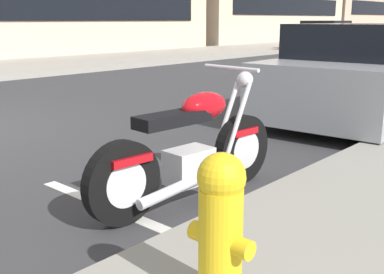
{
  "coord_description": "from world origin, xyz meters",
  "views": [
    {
      "loc": [
        -2.28,
        -6.9,
        1.53
      ],
      "look_at": [
        0.74,
        -4.2,
        0.52
      ],
      "focal_mm": 44.17,
      "sensor_mm": 36.0,
      "label": 1
    }
  ],
  "objects_px": {
    "parked_motorcycle": "(191,152)",
    "fire_hydrant": "(221,224)",
    "car_opposite_curb": "(325,37)",
    "parked_car_mid_block": "(367,73)"
  },
  "relations": [
    {
      "from": "parked_motorcycle",
      "to": "car_opposite_curb",
      "type": "xyz_separation_m",
      "value": [
        18.7,
        8.16,
        0.26
      ]
    },
    {
      "from": "car_opposite_curb",
      "to": "parked_car_mid_block",
      "type": "bearing_deg",
      "value": 26.27
    },
    {
      "from": "parked_motorcycle",
      "to": "fire_hydrant",
      "type": "relative_size",
      "value": 2.65
    },
    {
      "from": "parked_motorcycle",
      "to": "car_opposite_curb",
      "type": "distance_m",
      "value": 20.4
    },
    {
      "from": "car_opposite_curb",
      "to": "fire_hydrant",
      "type": "height_order",
      "value": "car_opposite_curb"
    },
    {
      "from": "car_opposite_curb",
      "to": "fire_hydrant",
      "type": "bearing_deg",
      "value": 22.7
    },
    {
      "from": "parked_car_mid_block",
      "to": "car_opposite_curb",
      "type": "bearing_deg",
      "value": 25.13
    },
    {
      "from": "parked_motorcycle",
      "to": "fire_hydrant",
      "type": "height_order",
      "value": "parked_motorcycle"
    },
    {
      "from": "parked_motorcycle",
      "to": "parked_car_mid_block",
      "type": "bearing_deg",
      "value": 8.59
    },
    {
      "from": "parked_car_mid_block",
      "to": "car_opposite_curb",
      "type": "xyz_separation_m",
      "value": [
        14.13,
        7.81,
        -0.0
      ]
    }
  ]
}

